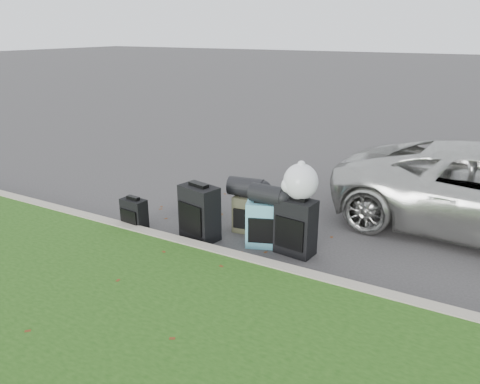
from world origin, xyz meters
The scene contains 12 objects.
ground centered at (0.00, 0.00, 0.00)m, with size 120.00×120.00×0.00m, color #383535.
curb centered at (0.00, -1.00, 0.07)m, with size 120.00×0.18×0.15m, color #9E937F.
suitcase_small_black centered at (-1.43, -0.80, 0.25)m, with size 0.40×0.22×0.50m, color black.
suitcase_large_black_left centered at (-0.36, -0.56, 0.41)m, with size 0.57×0.34×0.82m, color black.
suitcase_olive centered at (0.14, 0.01, 0.28)m, with size 0.41×0.26×0.57m, color #383725.
suitcase_teal centered at (0.58, -0.33, 0.34)m, with size 0.47×0.28×0.67m, color teal.
suitcase_large_black_right centered at (1.08, -0.31, 0.40)m, with size 0.53×0.32×0.80m, color black.
tote_green centered at (-0.81, 0.20, 0.19)m, with size 0.34×0.27×0.38m, color #166433.
tote_navy centered at (-1.10, 0.22, 0.13)m, with size 0.24×0.19×0.26m, color navy.
duffel_left centered at (0.09, 0.04, 0.71)m, with size 0.29×0.29×0.54m, color black.
duffel_right centered at (0.64, -0.33, 0.81)m, with size 0.27×0.27×0.48m, color black.
trash_bag centered at (1.09, -0.24, 1.04)m, with size 0.48×0.48×0.48m, color white.
Camera 1 is at (3.34, -5.85, 2.99)m, focal length 35.00 mm.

